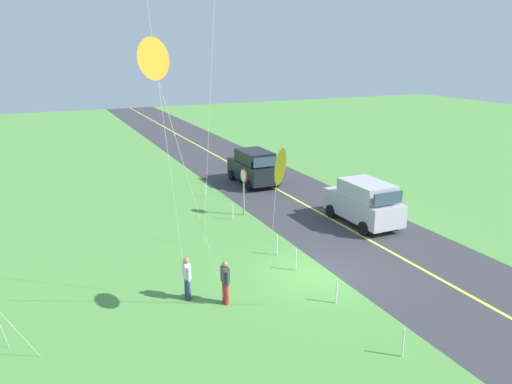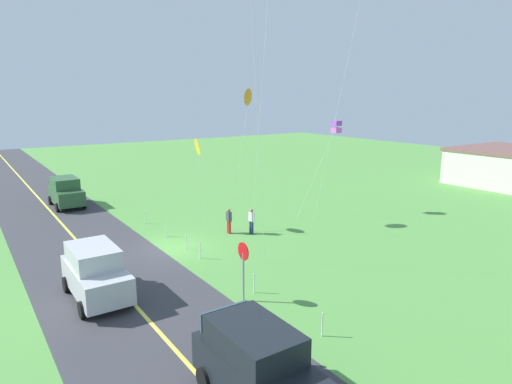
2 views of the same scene
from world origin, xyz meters
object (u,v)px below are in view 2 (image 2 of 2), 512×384
object	(u,v)px
kite_blue_mid	(249,98)
kite_pink_drift	(336,127)
person_adult_near	(251,220)
kite_yellow_high	(198,147)
person_adult_companion	(229,220)
stop_sign	(243,260)
car_suv_foreground	(95,272)
car_parked_east_near	(258,365)
car_parked_west_far	(66,192)

from	to	relation	value
kite_blue_mid	kite_pink_drift	xyz separation A→B (m)	(0.97, 6.87, -2.06)
person_adult_near	kite_yellow_high	distance (m)	5.66
person_adult_companion	kite_blue_mid	size ratio (longest dim) A/B	0.18
stop_sign	kite_blue_mid	bearing A→B (deg)	145.52
car_suv_foreground	kite_pink_drift	xyz separation A→B (m)	(-5.12, 18.60, 5.08)
stop_sign	kite_yellow_high	size ratio (longest dim) A/B	0.44
car_suv_foreground	car_parked_east_near	distance (m)	9.50
car_suv_foreground	stop_sign	bearing A→B (deg)	52.99
car_suv_foreground	kite_blue_mid	bearing A→B (deg)	117.42
car_suv_foreground	kite_yellow_high	bearing A→B (deg)	128.87
car_parked_east_near	kite_blue_mid	size ratio (longest dim) A/B	0.50
car_parked_west_far	person_adult_near	xyz separation A→B (m)	(14.01, 7.97, -0.29)
car_parked_east_near	kite_blue_mid	bearing A→B (deg)	147.41
car_suv_foreground	stop_sign	size ratio (longest dim) A/B	1.72
kite_blue_mid	kite_yellow_high	distance (m)	4.57
car_suv_foreground	car_parked_east_near	size ratio (longest dim) A/B	1.00
person_adult_near	stop_sign	bearing A→B (deg)	106.47
car_suv_foreground	person_adult_companion	distance (m)	10.43
kite_yellow_high	car_suv_foreground	bearing A→B (deg)	-51.13
kite_yellow_high	kite_pink_drift	xyz separation A→B (m)	(1.62, 10.23, 0.96)
stop_sign	kite_blue_mid	distance (m)	13.59
car_suv_foreground	kite_yellow_high	world-z (taller)	kite_yellow_high
kite_yellow_high	kite_blue_mid	bearing A→B (deg)	78.97
car_suv_foreground	car_parked_west_far	xyz separation A→B (m)	(-17.86, 2.44, 0.00)
car_suv_foreground	person_adult_companion	xyz separation A→B (m)	(-4.71, 9.30, -0.29)
kite_blue_mid	kite_pink_drift	size ratio (longest dim) A/B	1.33
car_parked_west_far	kite_blue_mid	bearing A→B (deg)	38.28
car_parked_west_far	stop_sign	size ratio (longest dim) A/B	1.72
person_adult_near	kite_pink_drift	xyz separation A→B (m)	(-1.28, 8.19, 5.37)
car_parked_east_near	kite_yellow_high	world-z (taller)	kite_yellow_high
car_parked_east_near	kite_blue_mid	distance (m)	19.61
car_parked_west_far	person_adult_near	bearing A→B (deg)	29.63
person_adult_near	kite_yellow_high	size ratio (longest dim) A/B	0.27
car_suv_foreground	person_adult_near	bearing A→B (deg)	110.26
stop_sign	kite_blue_mid	xyz separation A→B (m)	(-9.84, 6.75, 6.49)
car_parked_west_far	person_adult_companion	distance (m)	14.83
person_adult_near	kite_blue_mid	size ratio (longest dim) A/B	0.18
car_suv_foreground	stop_sign	world-z (taller)	stop_sign
car_parked_east_near	car_suv_foreground	bearing A→B (deg)	-168.52
stop_sign	kite_yellow_high	bearing A→B (deg)	162.10
kite_blue_mid	person_adult_companion	bearing A→B (deg)	-60.41
kite_yellow_high	person_adult_near	bearing A→B (deg)	35.23
kite_blue_mid	car_suv_foreground	bearing A→B (deg)	-62.58
stop_sign	person_adult_companion	bearing A→B (deg)	152.91
stop_sign	person_adult_companion	size ratio (longest dim) A/B	1.60
stop_sign	person_adult_near	size ratio (longest dim) A/B	1.60
car_parked_west_far	car_parked_east_near	bearing A→B (deg)	-1.16
car_suv_foreground	person_adult_near	xyz separation A→B (m)	(-3.84, 10.41, -0.29)
car_suv_foreground	kite_yellow_high	size ratio (longest dim) A/B	0.75
car_suv_foreground	kite_blue_mid	size ratio (longest dim) A/B	0.50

